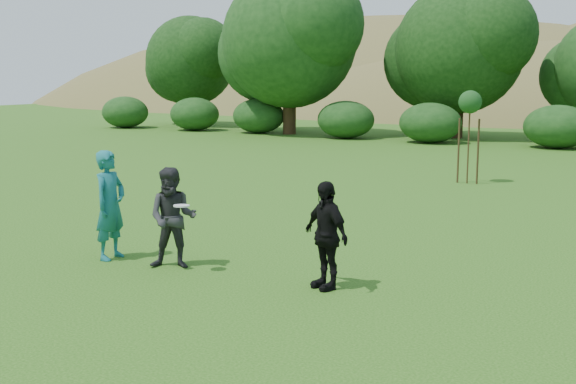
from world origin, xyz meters
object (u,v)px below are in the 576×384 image
object	(u,v)px
player_grey	(173,218)
player_black	(326,235)
sapling	(470,105)
player_teal	(110,205)

from	to	relation	value
player_grey	player_black	world-z (taller)	player_grey
sapling	player_teal	bearing A→B (deg)	-104.82
player_grey	player_black	distance (m)	2.84
player_grey	sapling	bearing A→B (deg)	56.95
player_teal	sapling	size ratio (longest dim) A/B	0.69
player_teal	sapling	xyz separation A→B (m)	(3.25, 12.30, 1.43)
player_grey	player_black	xyz separation A→B (m)	(2.84, 0.16, -0.03)
player_black	sapling	bearing A→B (deg)	122.33
player_grey	player_teal	bearing A→B (deg)	156.80
sapling	player_grey	bearing A→B (deg)	-98.65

